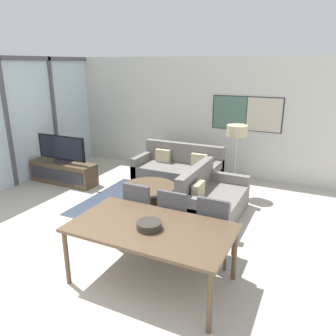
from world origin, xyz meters
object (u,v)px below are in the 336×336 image
(dining_chair_right, at_px, (214,227))
(fruit_bowl, at_px, (149,225))
(sofa_main, at_px, (179,171))
(dining_chair_left, at_px, (141,211))
(dining_table, at_px, (151,231))
(tv_console, at_px, (64,172))
(floor_lamp, at_px, (237,135))
(sofa_side, at_px, (210,201))
(coffee_table, at_px, (149,191))
(television, at_px, (61,149))
(dining_chair_centre, at_px, (175,219))

(dining_chair_right, distance_m, fruit_bowl, 1.01)
(sofa_main, height_order, dining_chair_left, dining_chair_left)
(sofa_main, relative_size, dining_table, 0.98)
(tv_console, bearing_deg, sofa_main, 25.18)
(dining_table, distance_m, floor_lamp, 3.37)
(tv_console, height_order, floor_lamp, floor_lamp)
(sofa_side, distance_m, fruit_bowl, 2.26)
(dining_chair_left, height_order, fruit_bowl, dining_chair_left)
(coffee_table, xyz_separation_m, dining_table, (1.14, -2.02, 0.40))
(television, distance_m, floor_lamp, 3.88)
(dining_chair_right, relative_size, floor_lamp, 0.68)
(dining_chair_centre, height_order, fruit_bowl, dining_chair_centre)
(sofa_side, relative_size, fruit_bowl, 5.06)
(floor_lamp, bearing_deg, dining_chair_centre, -93.94)
(television, bearing_deg, sofa_side, -2.76)
(coffee_table, distance_m, dining_chair_centre, 1.75)
(dining_chair_centre, relative_size, fruit_bowl, 3.29)
(sofa_main, height_order, sofa_side, same)
(sofa_side, bearing_deg, dining_chair_left, 155.67)
(tv_console, height_order, sofa_main, sofa_main)
(dining_chair_centre, height_order, dining_chair_right, same)
(dining_table, bearing_deg, dining_chair_centre, 90.00)
(dining_chair_centre, bearing_deg, fruit_bowl, -89.31)
(dining_chair_right, bearing_deg, dining_table, -128.31)
(television, bearing_deg, dining_chair_centre, -24.15)
(dining_table, bearing_deg, sofa_main, 108.35)
(tv_console, relative_size, sofa_main, 0.84)
(sofa_side, relative_size, dining_chair_left, 1.54)
(floor_lamp, bearing_deg, coffee_table, -135.57)
(television, height_order, floor_lamp, floor_lamp)
(sofa_main, bearing_deg, dining_table, -71.65)
(television, bearing_deg, dining_table, -33.09)
(coffee_table, relative_size, floor_lamp, 0.70)
(sofa_main, bearing_deg, dining_chair_left, -78.18)
(dining_chair_centre, bearing_deg, dining_chair_right, 0.93)
(sofa_side, height_order, floor_lamp, floor_lamp)
(sofa_side, distance_m, dining_chair_centre, 1.44)
(sofa_side, height_order, dining_chair_centre, dining_chair_centre)
(coffee_table, bearing_deg, floor_lamp, 44.43)
(tv_console, height_order, dining_chair_centre, dining_chair_centre)
(television, relative_size, dining_chair_left, 1.29)
(dining_chair_centre, bearing_deg, television, 155.85)
(tv_console, relative_size, dining_table, 0.82)
(fruit_bowl, relative_size, floor_lamp, 0.21)
(sofa_side, xyz_separation_m, dining_chair_centre, (-0.05, -1.41, 0.27))
(coffee_table, distance_m, dining_chair_left, 1.42)
(tv_console, relative_size, dining_chair_right, 1.62)
(fruit_bowl, bearing_deg, dining_chair_left, 126.00)
(coffee_table, xyz_separation_m, floor_lamp, (1.32, 1.29, 0.97))
(television, distance_m, dining_chair_left, 3.35)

